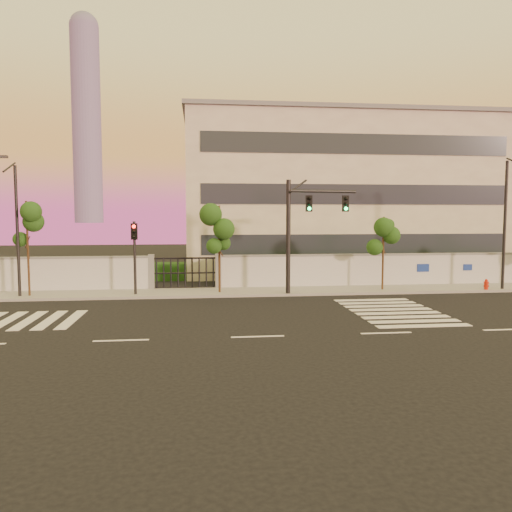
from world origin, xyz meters
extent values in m
plane|color=black|center=(0.00, 0.00, 0.00)|extent=(120.00, 120.00, 0.00)
cube|color=gray|center=(0.00, 10.50, 0.07)|extent=(60.00, 3.00, 0.15)
cube|color=#B8BABF|center=(14.50, 12.00, 1.00)|extent=(31.00, 0.30, 2.00)
cube|color=slate|center=(14.50, 12.00, 2.06)|extent=(31.00, 0.36, 0.12)
cube|color=slate|center=(-5.00, 12.00, 1.10)|extent=(0.35, 0.35, 2.20)
cube|color=slate|center=(-1.00, 12.00, 1.10)|extent=(0.35, 0.35, 2.20)
cube|color=#133610|center=(9.00, 14.50, 0.90)|extent=(20.00, 2.00, 1.80)
cube|color=#133610|center=(-3.00, 17.00, 0.60)|extent=(6.00, 1.50, 1.20)
cube|color=#B7AF9B|center=(9.00, 22.00, 6.00)|extent=(24.00, 12.00, 12.00)
cube|color=#262D38|center=(9.00, 15.98, 2.50)|extent=(22.00, 0.08, 1.40)
cube|color=#262D38|center=(9.00, 15.98, 6.00)|extent=(22.00, 0.08, 1.40)
cube|color=#262D38|center=(9.00, 15.98, 9.50)|extent=(22.00, 0.08, 1.40)
cube|color=slate|center=(9.00, 22.00, 12.10)|extent=(24.40, 12.40, 0.30)
cylinder|color=slate|center=(-65.00, 280.00, 55.00)|extent=(16.00, 16.00, 110.00)
sphere|color=slate|center=(-65.00, 280.00, 110.00)|extent=(16.00, 16.00, 16.00)
cube|color=silver|center=(-10.40, 4.00, 0.01)|extent=(0.50, 4.00, 0.02)
cube|color=silver|center=(-9.50, 4.00, 0.01)|extent=(0.50, 4.00, 0.02)
cube|color=silver|center=(-8.60, 4.00, 0.01)|extent=(0.50, 4.00, 0.02)
cube|color=silver|center=(-7.70, 4.00, 0.01)|extent=(0.50, 4.00, 0.02)
cube|color=silver|center=(7.00, 1.00, 0.01)|extent=(4.00, 0.50, 0.02)
cube|color=silver|center=(7.00, 1.90, 0.01)|extent=(4.00, 0.50, 0.02)
cube|color=silver|center=(7.00, 2.80, 0.01)|extent=(4.00, 0.50, 0.02)
cube|color=silver|center=(7.00, 3.70, 0.01)|extent=(4.00, 0.50, 0.02)
cube|color=silver|center=(7.00, 4.60, 0.01)|extent=(4.00, 0.50, 0.02)
cube|color=silver|center=(7.00, 5.50, 0.01)|extent=(4.00, 0.50, 0.02)
cube|color=silver|center=(7.00, 6.40, 0.01)|extent=(4.00, 0.50, 0.02)
cube|color=silver|center=(7.00, 7.30, 0.01)|extent=(4.00, 0.50, 0.02)
cube|color=silver|center=(-5.00, 0.00, 0.01)|extent=(2.00, 0.15, 0.01)
cube|color=silver|center=(0.00, 0.00, 0.01)|extent=(2.00, 0.15, 0.01)
cube|color=silver|center=(5.00, 0.00, 0.01)|extent=(2.00, 0.15, 0.01)
cube|color=silver|center=(10.00, 0.00, 0.01)|extent=(2.00, 0.15, 0.01)
cylinder|color=#382314|center=(-11.41, 10.05, 2.66)|extent=(0.11, 0.11, 5.32)
sphere|color=#1C4212|center=(-11.41, 10.05, 4.25)|extent=(1.03, 1.03, 1.03)
sphere|color=#1C4212|center=(-11.08, 10.23, 3.46)|extent=(0.79, 0.79, 0.79)
sphere|color=#1C4212|center=(-11.69, 9.90, 3.72)|extent=(0.75, 0.75, 0.75)
cylinder|color=#382314|center=(-1.00, 10.08, 2.54)|extent=(0.13, 0.13, 5.08)
sphere|color=#1C4212|center=(-1.00, 10.08, 4.07)|extent=(1.19, 1.19, 1.19)
sphere|color=#1C4212|center=(-0.62, 10.29, 3.30)|extent=(0.91, 0.91, 0.91)
sphere|color=#1C4212|center=(-1.32, 9.91, 3.56)|extent=(0.87, 0.87, 0.87)
cylinder|color=#382314|center=(8.65, 10.04, 2.22)|extent=(0.12, 0.12, 4.44)
sphere|color=#1C4212|center=(8.65, 10.04, 3.55)|extent=(1.06, 1.06, 1.06)
sphere|color=#1C4212|center=(8.99, 10.23, 2.89)|extent=(0.81, 0.81, 0.81)
sphere|color=#1C4212|center=(8.36, 9.89, 3.11)|extent=(0.77, 0.77, 0.77)
cylinder|color=black|center=(2.81, 9.20, 3.25)|extent=(0.25, 0.25, 6.50)
cylinder|color=black|center=(4.80, 9.20, 5.87)|extent=(3.94, 0.94, 0.17)
cube|color=black|center=(3.97, 9.15, 5.19)|extent=(0.37, 0.19, 0.94)
sphere|color=#0CF259|center=(3.97, 9.04, 4.90)|extent=(0.21, 0.21, 0.21)
cube|color=black|center=(6.06, 9.15, 5.19)|extent=(0.37, 0.19, 0.94)
sphere|color=#0CF259|center=(6.06, 9.04, 4.90)|extent=(0.21, 0.21, 0.21)
cylinder|color=black|center=(-5.70, 9.90, 2.10)|extent=(0.15, 0.15, 4.20)
cube|color=black|center=(-5.70, 9.85, 3.64)|extent=(0.33, 0.17, 0.84)
sphere|color=red|center=(-5.70, 9.74, 3.91)|extent=(0.19, 0.19, 0.19)
cylinder|color=black|center=(-11.89, 9.98, 3.60)|extent=(0.16, 0.16, 7.20)
cylinder|color=black|center=(-11.89, 9.17, 7.02)|extent=(0.09, 1.72, 0.70)
cube|color=#3F3F44|center=(-11.89, 8.36, 7.47)|extent=(0.45, 0.23, 0.14)
cylinder|color=black|center=(15.90, 9.48, 3.87)|extent=(0.17, 0.17, 7.73)
cylinder|color=red|center=(14.74, 9.27, 0.26)|extent=(0.23, 0.23, 0.51)
cylinder|color=red|center=(14.74, 9.27, 0.56)|extent=(0.29, 0.29, 0.10)
sphere|color=red|center=(14.74, 9.27, 0.68)|extent=(0.18, 0.18, 0.18)
cylinder|color=red|center=(14.74, 9.27, 0.36)|extent=(0.30, 0.21, 0.10)
camera|label=1|loc=(-2.17, -18.24, 4.56)|focal=35.00mm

